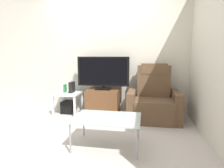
{
  "coord_description": "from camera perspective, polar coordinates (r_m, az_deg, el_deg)",
  "views": [
    {
      "loc": [
        0.93,
        -2.96,
        1.23
      ],
      "look_at": [
        0.33,
        0.5,
        0.7
      ],
      "focal_mm": 30.02,
      "sensor_mm": 36.0,
      "label": 1
    }
  ],
  "objects": [
    {
      "name": "ground_plane",
      "position": [
        3.34,
        -7.23,
        -13.1
      ],
      "size": [
        6.4,
        6.4,
        0.0
      ],
      "primitive_type": "plane",
      "color": "#BCB2AD"
    },
    {
      "name": "wall_back",
      "position": [
        4.2,
        -3.0,
        9.52
      ],
      "size": [
        6.4,
        0.06,
        2.6
      ],
      "primitive_type": "cube",
      "color": "beige",
      "rests_on": "ground"
    },
    {
      "name": "wall_side",
      "position": [
        3.11,
        27.97,
        8.88
      ],
      "size": [
        0.06,
        4.48,
        2.6
      ],
      "primitive_type": "cube",
      "color": "beige",
      "rests_on": "ground"
    },
    {
      "name": "tv_stand",
      "position": [
        4.01,
        -2.73,
        -5.41
      ],
      "size": [
        0.68,
        0.47,
        0.52
      ],
      "color": "brown",
      "rests_on": "ground"
    },
    {
      "name": "television",
      "position": [
        3.92,
        -2.73,
        3.58
      ],
      "size": [
        1.09,
        0.2,
        0.69
      ],
      "color": "black",
      "rests_on": "tv_stand"
    },
    {
      "name": "recliner_armchair",
      "position": [
        3.73,
        12.5,
        -4.92
      ],
      "size": [
        0.98,
        0.78,
        1.08
      ],
      "rotation": [
        0.0,
        0.0,
        0.1
      ],
      "color": "brown",
      "rests_on": "ground"
    },
    {
      "name": "side_table",
      "position": [
        4.15,
        -13.24,
        -3.47
      ],
      "size": [
        0.54,
        0.54,
        0.45
      ],
      "color": "silver",
      "rests_on": "ground"
    },
    {
      "name": "subwoofer_box",
      "position": [
        4.21,
        -13.12,
        -6.81
      ],
      "size": [
        0.26,
        0.26,
        0.26
      ],
      "primitive_type": "cube",
      "color": "black",
      "rests_on": "ground"
    },
    {
      "name": "book_leftmost",
      "position": [
        4.14,
        -14.69,
        -1.33
      ],
      "size": [
        0.05,
        0.12,
        0.17
      ],
      "primitive_type": "cube",
      "color": "white",
      "rests_on": "side_table"
    },
    {
      "name": "book_middle",
      "position": [
        4.12,
        -14.18,
        -1.3
      ],
      "size": [
        0.03,
        0.12,
        0.18
      ],
      "primitive_type": "cube",
      "color": "#388C4C",
      "rests_on": "side_table"
    },
    {
      "name": "game_console",
      "position": [
        4.09,
        -12.11,
        -0.95
      ],
      "size": [
        0.07,
        0.2,
        0.23
      ],
      "primitive_type": "cube",
      "color": "black",
      "rests_on": "side_table"
    },
    {
      "name": "coffee_table",
      "position": [
        2.57,
        -1.57,
        -10.64
      ],
      "size": [
        0.9,
        0.6,
        0.41
      ],
      "color": "#B2C6C1",
      "rests_on": "ground"
    },
    {
      "name": "cell_phone",
      "position": [
        2.57,
        -4.5,
        -9.96
      ],
      "size": [
        0.09,
        0.16,
        0.01
      ],
      "primitive_type": "cube",
      "rotation": [
        0.0,
        0.0,
        -0.13
      ],
      "color": "#B7B7BC",
      "rests_on": "coffee_table"
    }
  ]
}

